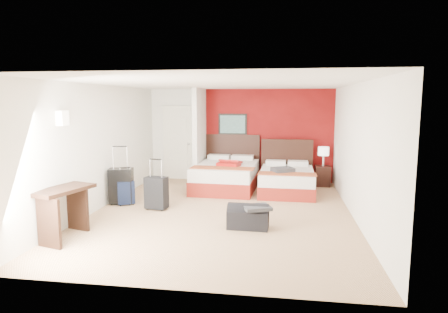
% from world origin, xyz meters
% --- Properties ---
extents(ground, '(6.50, 6.50, 0.00)m').
position_xyz_m(ground, '(0.00, 0.00, 0.00)').
color(ground, tan).
rests_on(ground, ground).
extents(room_walls, '(5.02, 6.52, 2.50)m').
position_xyz_m(room_walls, '(-1.40, 1.42, 1.26)').
color(room_walls, white).
rests_on(room_walls, ground).
extents(red_accent_panel, '(3.50, 0.04, 2.50)m').
position_xyz_m(red_accent_panel, '(0.75, 3.23, 1.25)').
color(red_accent_panel, maroon).
rests_on(red_accent_panel, ground).
extents(partition_wall, '(0.12, 1.20, 2.50)m').
position_xyz_m(partition_wall, '(-1.00, 2.61, 1.25)').
color(partition_wall, silver).
rests_on(partition_wall, ground).
extents(entry_door, '(0.82, 0.06, 2.05)m').
position_xyz_m(entry_door, '(-1.75, 3.20, 1.02)').
color(entry_door, silver).
rests_on(entry_door, ground).
extents(bed_left, '(1.54, 2.14, 0.62)m').
position_xyz_m(bed_left, '(-0.22, 2.10, 0.31)').
color(bed_left, white).
rests_on(bed_left, ground).
extents(bed_right, '(1.30, 1.83, 0.54)m').
position_xyz_m(bed_right, '(1.27, 1.92, 0.27)').
color(bed_right, silver).
rests_on(bed_right, ground).
extents(red_suitcase_open, '(0.68, 0.82, 0.09)m').
position_xyz_m(red_suitcase_open, '(-0.12, 2.00, 0.67)').
color(red_suitcase_open, '#9F110D').
rests_on(red_suitcase_open, bed_left).
extents(jacket_bundle, '(0.58, 0.54, 0.11)m').
position_xyz_m(jacket_bundle, '(1.17, 1.62, 0.60)').
color(jacket_bundle, '#3B3C40').
rests_on(jacket_bundle, bed_right).
extents(nightstand, '(0.37, 0.37, 0.52)m').
position_xyz_m(nightstand, '(2.20, 2.81, 0.26)').
color(nightstand, black).
rests_on(nightstand, ground).
extents(table_lamp, '(0.30, 0.30, 0.49)m').
position_xyz_m(table_lamp, '(2.20, 2.81, 0.77)').
color(table_lamp, beige).
rests_on(table_lamp, nightstand).
extents(suitcase_black, '(0.54, 0.39, 0.74)m').
position_xyz_m(suitcase_black, '(-2.21, 0.32, 0.37)').
color(suitcase_black, black).
rests_on(suitcase_black, ground).
extents(suitcase_charcoal, '(0.47, 0.33, 0.64)m').
position_xyz_m(suitcase_charcoal, '(-1.34, 0.02, 0.32)').
color(suitcase_charcoal, black).
rests_on(suitcase_charcoal, ground).
extents(suitcase_navy, '(0.40, 0.36, 0.48)m').
position_xyz_m(suitcase_navy, '(-2.09, 0.26, 0.24)').
color(suitcase_navy, black).
rests_on(suitcase_navy, ground).
extents(duffel_bag, '(0.71, 0.40, 0.35)m').
position_xyz_m(duffel_bag, '(0.60, -0.88, 0.18)').
color(duffel_bag, black).
rests_on(duffel_bag, ground).
extents(jacket_draped, '(0.55, 0.51, 0.06)m').
position_xyz_m(jacket_draped, '(0.75, -0.93, 0.38)').
color(jacket_draped, '#333438').
rests_on(jacket_draped, duffel_bag).
extents(desk, '(0.74, 1.08, 0.82)m').
position_xyz_m(desk, '(-2.25, -1.82, 0.41)').
color(desk, black).
rests_on(desk, ground).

